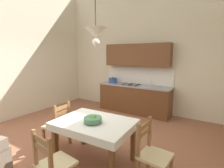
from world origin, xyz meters
TOP-DOWN VIEW (x-y plane):
  - ground_plane at (0.00, 0.00)m, footprint 5.86×6.03m
  - wall_back at (0.00, 2.77)m, footprint 5.86×0.12m
  - wall_left at (-2.69, 0.00)m, footprint 0.12×6.03m
  - kitchen_cabinetry at (0.11, 2.44)m, footprint 2.35×0.63m
  - dining_table at (0.66, -0.38)m, footprint 1.34×0.99m
  - dining_chair_window_side at (1.67, -0.32)m, footprint 0.45×0.45m
  - dining_chair_tv_side at (-0.29, -0.37)m, footprint 0.45×0.45m
  - dining_chair_camera_side at (0.65, -1.24)m, footprint 0.46×0.46m
  - fruit_bowl at (0.69, -0.45)m, footprint 0.30×0.30m
  - pendant_lamp at (0.81, -0.50)m, footprint 0.32×0.32m

SIDE VIEW (x-z plane):
  - ground_plane at x=0.00m, z-range -0.10..0.00m
  - dining_chair_window_side at x=1.67m, z-range -0.02..0.91m
  - dining_chair_tv_side at x=-0.29m, z-range -0.02..0.91m
  - dining_chair_camera_side at x=0.65m, z-range -0.02..0.91m
  - dining_table at x=0.66m, z-range 0.24..1.00m
  - fruit_bowl at x=0.69m, z-range 0.75..0.87m
  - kitchen_cabinetry at x=0.11m, z-range -0.24..1.96m
  - wall_back at x=0.00m, z-range 0.00..4.19m
  - wall_left at x=-2.69m, z-range 0.00..4.19m
  - pendant_lamp at x=0.81m, z-range 1.77..2.57m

